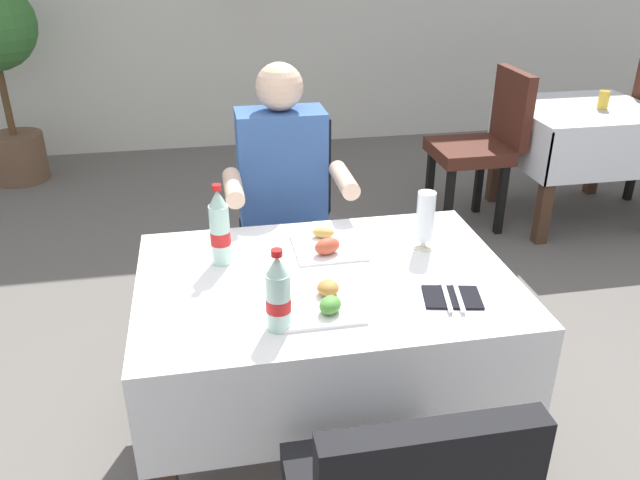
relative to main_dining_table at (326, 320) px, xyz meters
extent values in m
plane|color=#66605B|center=(-0.11, -0.06, -0.56)|extent=(11.00, 11.00, 0.00)
cube|color=white|center=(0.00, 0.00, 0.16)|extent=(1.20, 0.84, 0.02)
cube|color=white|center=(0.00, -0.41, -0.01)|extent=(1.20, 0.02, 0.32)
cube|color=white|center=(0.00, 0.41, -0.01)|extent=(1.20, 0.02, 0.32)
cube|color=white|center=(-0.59, 0.00, -0.01)|extent=(0.02, 0.84, 0.32)
cube|color=white|center=(0.59, 0.00, -0.01)|extent=(0.02, 0.84, 0.32)
cube|color=#472D1E|center=(-0.54, -0.36, -0.21)|extent=(0.07, 0.07, 0.71)
cube|color=#472D1E|center=(0.54, -0.36, -0.21)|extent=(0.07, 0.07, 0.71)
cube|color=#472D1E|center=(-0.54, 0.36, -0.21)|extent=(0.07, 0.07, 0.71)
cube|color=#472D1E|center=(0.54, 0.36, -0.21)|extent=(0.07, 0.07, 0.71)
cube|color=black|center=(0.00, 0.72, -0.07)|extent=(0.44, 0.44, 0.08)
cube|color=black|center=(0.00, 0.97, 0.19)|extent=(0.42, 0.06, 0.44)
cube|color=black|center=(-0.17, 0.55, -0.34)|extent=(0.04, 0.04, 0.45)
cube|color=black|center=(0.17, 0.55, -0.34)|extent=(0.04, 0.04, 0.45)
cube|color=black|center=(-0.17, 0.89, -0.34)|extent=(0.04, 0.04, 0.45)
cube|color=black|center=(0.17, 0.89, -0.34)|extent=(0.04, 0.04, 0.45)
cylinder|color=#282D42|center=(-0.12, 0.52, -0.34)|extent=(0.10, 0.10, 0.45)
cylinder|color=#282D42|center=(0.04, 0.52, -0.34)|extent=(0.10, 0.10, 0.45)
cube|color=#282D42|center=(-0.04, 0.68, -0.05)|extent=(0.34, 0.36, 0.12)
cube|color=#385B9E|center=(-0.04, 0.76, 0.26)|extent=(0.36, 0.20, 0.50)
sphere|color=beige|center=(-0.04, 0.76, 0.60)|extent=(0.19, 0.19, 0.19)
cylinder|color=beige|center=(-0.25, 0.53, 0.28)|extent=(0.07, 0.26, 0.07)
cylinder|color=beige|center=(0.18, 0.53, 0.28)|extent=(0.07, 0.26, 0.07)
cube|color=white|center=(-0.06, -0.18, 0.17)|extent=(0.24, 0.24, 0.01)
ellipsoid|color=#4C8E38|center=(-0.03, -0.23, 0.20)|extent=(0.09, 0.10, 0.05)
ellipsoid|color=#B77A38|center=(-0.02, -0.13, 0.20)|extent=(0.08, 0.08, 0.04)
cube|color=white|center=(0.05, 0.19, 0.17)|extent=(0.24, 0.24, 0.01)
ellipsoid|color=#C14C33|center=(0.03, 0.13, 0.21)|extent=(0.11, 0.09, 0.06)
ellipsoid|color=gold|center=(0.04, 0.25, 0.20)|extent=(0.09, 0.07, 0.04)
cylinder|color=white|center=(0.37, 0.13, 0.17)|extent=(0.07, 0.07, 0.01)
cylinder|color=white|center=(0.37, 0.13, 0.19)|extent=(0.02, 0.02, 0.03)
cylinder|color=white|center=(0.37, 0.13, 0.29)|extent=(0.06, 0.06, 0.17)
cylinder|color=gold|center=(0.37, 0.13, 0.27)|extent=(0.06, 0.06, 0.14)
cylinder|color=silver|center=(-0.18, -0.26, 0.25)|extent=(0.07, 0.07, 0.17)
cylinder|color=red|center=(-0.18, -0.26, 0.24)|extent=(0.07, 0.07, 0.04)
cone|color=silver|center=(-0.18, -0.26, 0.37)|extent=(0.06, 0.06, 0.05)
cylinder|color=red|center=(-0.18, -0.26, 0.40)|extent=(0.03, 0.03, 0.02)
cylinder|color=silver|center=(-0.32, 0.15, 0.27)|extent=(0.07, 0.07, 0.21)
cylinder|color=red|center=(-0.32, 0.15, 0.26)|extent=(0.07, 0.07, 0.05)
cone|color=silver|center=(-0.32, 0.15, 0.40)|extent=(0.06, 0.06, 0.05)
cylinder|color=red|center=(-0.32, 0.15, 0.44)|extent=(0.03, 0.03, 0.02)
cube|color=black|center=(0.35, -0.20, 0.17)|extent=(0.19, 0.16, 0.01)
cube|color=silver|center=(0.33, -0.20, 0.18)|extent=(0.05, 0.19, 0.01)
cube|color=silver|center=(0.37, -0.21, 0.18)|extent=(0.05, 0.19, 0.01)
cube|color=white|center=(1.98, 1.77, 0.16)|extent=(0.87, 0.80, 0.02)
cube|color=white|center=(1.98, 1.38, -0.01)|extent=(0.87, 0.02, 0.32)
cube|color=white|center=(1.98, 2.16, -0.01)|extent=(0.87, 0.02, 0.32)
cube|color=white|center=(1.55, 1.77, -0.01)|extent=(0.02, 0.80, 0.32)
cube|color=#472D1E|center=(1.60, 1.43, -0.21)|extent=(0.07, 0.07, 0.71)
cube|color=#472D1E|center=(1.60, 2.11, -0.21)|extent=(0.07, 0.07, 0.71)
cube|color=#472D1E|center=(2.35, 2.11, -0.21)|extent=(0.07, 0.07, 0.71)
cube|color=#4C2319|center=(1.24, 1.77, -0.07)|extent=(0.44, 0.44, 0.08)
cube|color=#4C2319|center=(1.49, 1.77, 0.19)|extent=(0.06, 0.42, 0.44)
cube|color=black|center=(1.07, 1.94, -0.34)|extent=(0.04, 0.04, 0.45)
cube|color=black|center=(1.07, 1.60, -0.34)|extent=(0.04, 0.04, 0.45)
cube|color=black|center=(1.41, 1.94, -0.34)|extent=(0.04, 0.04, 0.45)
cube|color=black|center=(1.41, 1.60, -0.34)|extent=(0.04, 0.04, 0.45)
cube|color=black|center=(2.54, 1.94, -0.34)|extent=(0.04, 0.04, 0.45)
cylinder|color=gold|center=(2.05, 1.71, 0.22)|extent=(0.06, 0.06, 0.11)
cylinder|color=brown|center=(-1.72, 3.14, -0.39)|extent=(0.40, 0.40, 0.35)
cylinder|color=brown|center=(-1.72, 3.14, 0.05)|extent=(0.05, 0.05, 0.52)
camera|label=1|loc=(-0.35, -1.75, 1.18)|focal=35.96mm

